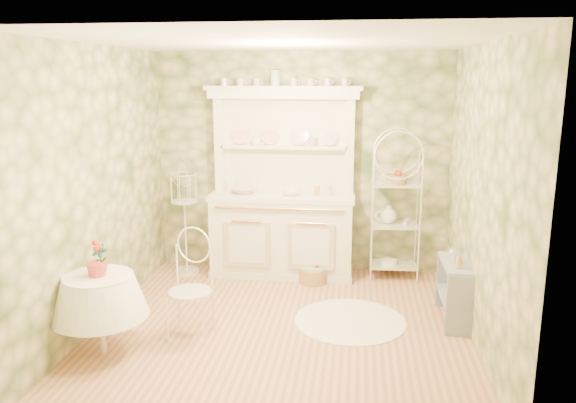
# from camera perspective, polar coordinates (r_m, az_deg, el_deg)

# --- Properties ---
(floor) EXTENTS (3.60, 3.60, 0.00)m
(floor) POSITION_cam_1_polar(r_m,az_deg,el_deg) (5.63, -0.65, -12.62)
(floor) COLOR tan
(floor) RESTS_ON ground
(ceiling) EXTENTS (3.60, 3.60, 0.00)m
(ceiling) POSITION_cam_1_polar(r_m,az_deg,el_deg) (5.10, -0.73, 15.98)
(ceiling) COLOR white
(ceiling) RESTS_ON floor
(wall_left) EXTENTS (3.60, 3.60, 0.00)m
(wall_left) POSITION_cam_1_polar(r_m,az_deg,el_deg) (5.73, -18.83, 1.36)
(wall_left) COLOR beige
(wall_left) RESTS_ON floor
(wall_right) EXTENTS (3.60, 3.60, 0.00)m
(wall_right) POSITION_cam_1_polar(r_m,az_deg,el_deg) (5.27, 19.09, 0.42)
(wall_right) COLOR beige
(wall_right) RESTS_ON floor
(wall_back) EXTENTS (3.60, 3.60, 0.00)m
(wall_back) POSITION_cam_1_polar(r_m,az_deg,el_deg) (6.96, 1.34, 3.92)
(wall_back) COLOR beige
(wall_back) RESTS_ON floor
(wall_front) EXTENTS (3.60, 3.60, 0.00)m
(wall_front) POSITION_cam_1_polar(r_m,az_deg,el_deg) (3.48, -4.74, -4.95)
(wall_front) COLOR beige
(wall_front) RESTS_ON floor
(kitchen_dresser) EXTENTS (1.87, 0.61, 2.29)m
(kitchen_dresser) POSITION_cam_1_polar(r_m,az_deg,el_deg) (6.75, -0.61, 1.87)
(kitchen_dresser) COLOR white
(kitchen_dresser) RESTS_ON floor
(bakers_rack) EXTENTS (0.54, 0.39, 1.67)m
(bakers_rack) POSITION_cam_1_polar(r_m,az_deg,el_deg) (6.84, 10.86, -0.87)
(bakers_rack) COLOR white
(bakers_rack) RESTS_ON floor
(side_shelf) EXTENTS (0.33, 0.74, 0.62)m
(side_shelf) POSITION_cam_1_polar(r_m,az_deg,el_deg) (5.88, 16.49, -8.75)
(side_shelf) COLOR #8B94A9
(side_shelf) RESTS_ON floor
(round_table) EXTENTS (0.87, 0.87, 0.79)m
(round_table) POSITION_cam_1_polar(r_m,az_deg,el_deg) (5.27, -18.51, -10.42)
(round_table) COLOR white
(round_table) RESTS_ON floor
(cafe_chair) EXTENTS (0.50, 0.50, 0.92)m
(cafe_chair) POSITION_cam_1_polar(r_m,az_deg,el_deg) (5.34, -9.93, -8.90)
(cafe_chair) COLOR white
(cafe_chair) RESTS_ON floor
(birdcage_stand) EXTENTS (0.37, 0.37, 1.40)m
(birdcage_stand) POSITION_cam_1_polar(r_m,az_deg,el_deg) (7.00, -10.43, -1.66)
(birdcage_stand) COLOR white
(birdcage_stand) RESTS_ON floor
(floor_basket) EXTENTS (0.32, 0.32, 0.20)m
(floor_basket) POSITION_cam_1_polar(r_m,az_deg,el_deg) (6.73, 2.57, -7.38)
(floor_basket) COLOR tan
(floor_basket) RESTS_ON floor
(lace_rug) EXTENTS (1.40, 1.40, 0.01)m
(lace_rug) POSITION_cam_1_polar(r_m,az_deg,el_deg) (5.78, 6.32, -11.94)
(lace_rug) COLOR white
(lace_rug) RESTS_ON floor
(bowl_floral) EXTENTS (0.36, 0.36, 0.07)m
(bowl_floral) POSITION_cam_1_polar(r_m,az_deg,el_deg) (6.84, -4.48, 0.89)
(bowl_floral) COLOR white
(bowl_floral) RESTS_ON kitchen_dresser
(bowl_white) EXTENTS (0.26, 0.26, 0.07)m
(bowl_white) POSITION_cam_1_polar(r_m,az_deg,el_deg) (6.71, 0.35, 0.69)
(bowl_white) COLOR white
(bowl_white) RESTS_ON kitchen_dresser
(cup_left) EXTENTS (0.12, 0.12, 0.09)m
(cup_left) POSITION_cam_1_polar(r_m,az_deg,el_deg) (6.89, -3.29, 5.99)
(cup_left) COLOR white
(cup_left) RESTS_ON kitchen_dresser
(cup_right) EXTENTS (0.14, 0.14, 0.10)m
(cup_right) POSITION_cam_1_polar(r_m,az_deg,el_deg) (6.80, 2.52, 5.91)
(cup_right) COLOR white
(cup_right) RESTS_ON kitchen_dresser
(potted_geranium) EXTENTS (0.15, 0.11, 0.27)m
(potted_geranium) POSITION_cam_1_polar(r_m,az_deg,el_deg) (5.13, -18.50, -5.64)
(potted_geranium) COLOR #3F7238
(potted_geranium) RESTS_ON round_table
(bottle_amber) EXTENTS (0.08, 0.08, 0.15)m
(bottle_amber) POSITION_cam_1_polar(r_m,az_deg,el_deg) (5.60, 17.00, -5.83)
(bottle_amber) COLOR #C79045
(bottle_amber) RESTS_ON side_shelf
(bottle_blue) EXTENTS (0.05, 0.05, 0.11)m
(bottle_blue) POSITION_cam_1_polar(r_m,az_deg,el_deg) (5.77, 16.65, -5.58)
(bottle_blue) COLOR #9FBECC
(bottle_blue) RESTS_ON side_shelf
(bottle_glass) EXTENTS (0.08, 0.08, 0.09)m
(bottle_glass) POSITION_cam_1_polar(r_m,az_deg,el_deg) (5.98, 16.35, -4.96)
(bottle_glass) COLOR silver
(bottle_glass) RESTS_ON side_shelf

